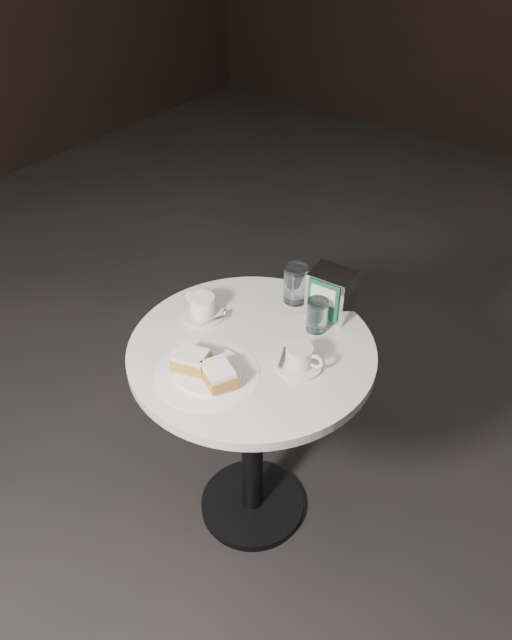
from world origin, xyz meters
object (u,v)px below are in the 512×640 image
(water_glass_left, at_px, (296,284))
(water_glass_right, at_px, (317,315))
(beignet_plate, at_px, (207,369))
(napkin_dispenser, at_px, (331,293))
(cafe_table, at_px, (252,397))
(coffee_cup_left, at_px, (202,307))
(coffee_cup_right, at_px, (300,359))

(water_glass_left, bearing_deg, water_glass_right, -31.20)
(beignet_plate, height_order, napkin_dispenser, napkin_dispenser)
(napkin_dispenser, bearing_deg, cafe_table, -113.68)
(water_glass_left, bearing_deg, napkin_dispenser, 3.85)
(water_glass_left, bearing_deg, beignet_plate, -88.92)
(coffee_cup_left, distance_m, water_glass_right, 0.34)
(water_glass_right, height_order, napkin_dispenser, napkin_dispenser)
(cafe_table, relative_size, water_glass_right, 7.50)
(coffee_cup_left, bearing_deg, napkin_dispenser, 47.71)
(cafe_table, bearing_deg, coffee_cup_right, 6.23)
(beignet_plate, relative_size, coffee_cup_right, 1.40)
(beignet_plate, bearing_deg, coffee_cup_right, 45.82)
(cafe_table, distance_m, coffee_cup_right, 0.27)
(napkin_dispenser, bearing_deg, coffee_cup_right, -81.31)
(coffee_cup_right, distance_m, water_glass_left, 0.30)
(coffee_cup_left, distance_m, water_glass_left, 0.29)
(water_glass_right, xyz_separation_m, napkin_dispenser, (-0.01, 0.09, 0.02))
(beignet_plate, bearing_deg, cafe_table, 81.74)
(coffee_cup_left, xyz_separation_m, napkin_dispenser, (0.29, 0.24, 0.04))
(water_glass_left, relative_size, napkin_dispenser, 0.83)
(coffee_cup_left, bearing_deg, coffee_cup_right, 6.76)
(coffee_cup_left, height_order, water_glass_left, water_glass_left)
(coffee_cup_right, height_order, napkin_dispenser, napkin_dispenser)
(water_glass_right, bearing_deg, cafe_table, -118.26)
(cafe_table, distance_m, napkin_dispenser, 0.39)
(napkin_dispenser, bearing_deg, water_glass_left, 178.23)
(coffee_cup_right, xyz_separation_m, water_glass_right, (-0.05, 0.16, 0.02))
(cafe_table, relative_size, coffee_cup_right, 5.10)
(coffee_cup_left, distance_m, napkin_dispenser, 0.38)
(napkin_dispenser, bearing_deg, beignet_plate, -110.06)
(water_glass_left, bearing_deg, coffee_cup_right, -53.02)
(coffee_cup_left, relative_size, water_glass_right, 1.48)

